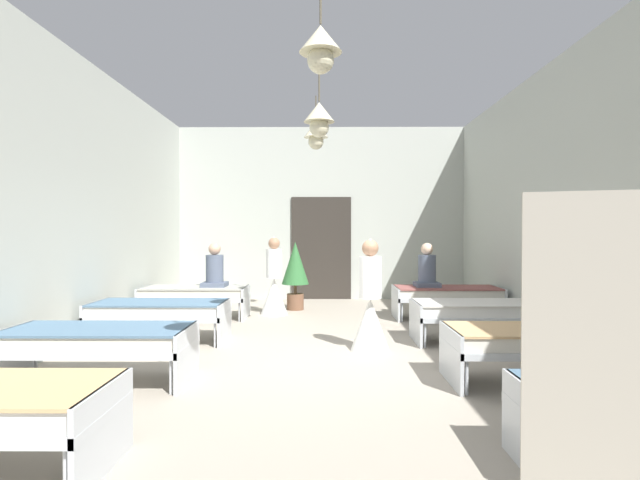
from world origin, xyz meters
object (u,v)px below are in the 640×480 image
Objects in this scene: nurse_near_aisle at (274,287)px; potted_plant at (295,268)px; bed_right_row_2 at (481,311)px; bed_left_row_3 at (195,294)px; patient_seated_secondary at (427,271)px; bed_left_row_1 at (98,341)px; bed_left_row_2 at (160,311)px; bed_right_row_1 at (541,341)px; bed_right_row_3 at (447,294)px; patient_seated_primary at (215,270)px; nurse_mid_aisle at (370,311)px.

potted_plant is at bearing -166.42° from nurse_near_aisle.
bed_right_row_2 is at bearing 100.52° from nurse_near_aisle.
patient_seated_secondary is (4.24, 0.05, 0.43)m from bed_left_row_3.
bed_left_row_1 is 1.00× the size of bed_right_row_2.
bed_right_row_1 is at bearing -22.47° from bed_left_row_2.
potted_plant is (-2.82, 0.98, 0.41)m from bed_right_row_3.
bed_right_row_1 is 2.38× the size of patient_seated_primary.
nurse_near_aisle is at bearing 144.21° from bed_right_row_2.
potted_plant is at bearing 160.90° from bed_right_row_3.
bed_right_row_1 and bed_right_row_3 have the same top height.
bed_left_row_2 is 1.00× the size of bed_right_row_2.
patient_seated_primary is at bearing 6.78° from bed_left_row_3.
bed_right_row_2 is 4.69m from patient_seated_primary.
bed_right_row_1 is 2.38× the size of patient_seated_secondary.
nurse_near_aisle is (-3.19, 2.30, 0.09)m from bed_right_row_2.
bed_left_row_2 is 2.38× the size of patient_seated_secondary.
bed_right_row_2 is (0.00, 1.90, 0.00)m from bed_right_row_1.
bed_right_row_1 is at bearing -39.60° from bed_left_row_3.
nurse_near_aisle is at bearing -122.73° from potted_plant.
nurse_mid_aisle reaches higher than bed_right_row_1.
bed_right_row_3 is 1.38× the size of potted_plant.
patient_seated_secondary is (4.24, 3.85, 0.43)m from bed_left_row_1.
bed_left_row_3 is at bearing -151.21° from potted_plant.
nurse_mid_aisle is 3.61m from potted_plant.
bed_right_row_3 is at bearing -8.62° from patient_seated_secondary.
bed_right_row_1 is 5.56m from potted_plant.
bed_left_row_2 is 4.59m from bed_right_row_2.
nurse_near_aisle is 1.86× the size of patient_seated_secondary.
potted_plant is (1.78, 0.98, 0.41)m from bed_left_row_3.
bed_right_row_3 is (0.00, 1.90, 0.00)m from bed_right_row_2.
bed_right_row_2 is at bearing -72.81° from nurse_mid_aisle.
patient_seated_secondary is (2.84, -0.35, 0.34)m from nurse_near_aisle.
bed_left_row_2 is at bearing -90.00° from bed_left_row_3.
potted_plant reaches higher than patient_seated_secondary.
patient_seated_primary is at bearing 155.42° from bed_right_row_2.
bed_left_row_3 is 1.46m from nurse_near_aisle.
bed_right_row_3 is (4.59, 1.90, 0.00)m from bed_left_row_2.
bed_left_row_2 is at bearing -121.70° from potted_plant.
bed_left_row_2 and bed_right_row_3 have the same top height.
bed_left_row_2 is at bearing 14.88° from nurse_near_aisle.
potted_plant reaches higher than bed_right_row_2.
patient_seated_primary is at bearing -24.98° from nurse_near_aisle.
bed_right_row_3 is 0.56m from patient_seated_secondary.
nurse_mid_aisle is (2.96, 1.38, 0.09)m from bed_left_row_1.
patient_seated_secondary is at bearing 129.36° from nurse_near_aisle.
patient_seated_primary is (0.35, 1.94, 0.43)m from bed_left_row_2.
bed_left_row_2 is (-4.59, 1.90, 0.00)m from bed_right_row_1.
bed_left_row_3 is at bearing -179.28° from patient_seated_secondary.
nurse_mid_aisle is 1.86× the size of patient_seated_primary.
patient_seated_primary and patient_seated_secondary have the same top height.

